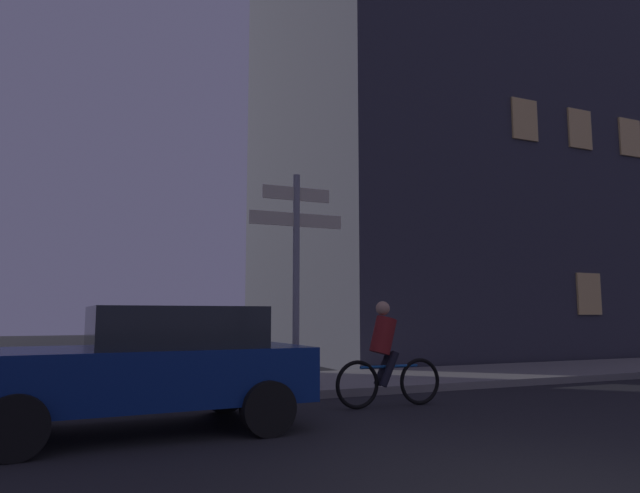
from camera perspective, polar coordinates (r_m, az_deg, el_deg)
sidewalk_kerb at (r=11.12m, az=-5.62°, el=-13.66°), size 40.00×3.05×0.14m
signpost at (r=10.16m, az=-2.38°, el=-1.24°), size 1.75×0.12×3.77m
car_near_right at (r=7.44m, az=-16.66°, el=-11.18°), size 4.11×2.17×1.50m
cyclist at (r=9.03m, az=6.61°, el=-10.92°), size 1.82×0.32×1.61m
building_right_block at (r=21.97m, az=10.38°, el=13.19°), size 10.60×10.00×17.75m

